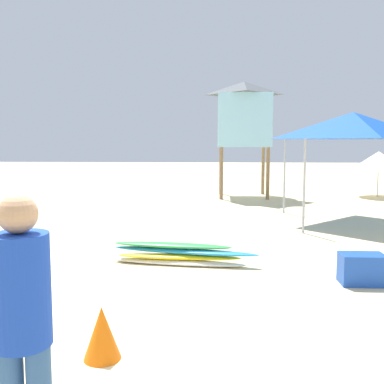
# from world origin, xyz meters

# --- Properties ---
(ground) EXTENTS (80.00, 80.00, 0.00)m
(ground) POSITION_xyz_m (0.00, 0.00, 0.00)
(ground) COLOR beige
(surfboard_pile) EXTENTS (2.38, 0.69, 0.32)m
(surfboard_pile) POSITION_xyz_m (0.58, 3.51, 0.16)
(surfboard_pile) COLOR white
(surfboard_pile) RESTS_ON ground
(lifeguard_near_left) EXTENTS (0.32, 0.32, 1.64)m
(lifeguard_near_left) POSITION_xyz_m (0.09, -1.09, 0.94)
(lifeguard_near_left) COLOR #33598C
(lifeguard_near_left) RESTS_ON ground
(popup_canopy) EXTENTS (2.78, 2.78, 2.63)m
(popup_canopy) POSITION_xyz_m (4.38, 7.43, 2.31)
(popup_canopy) COLOR #B2B2B7
(popup_canopy) RESTS_ON ground
(lifeguard_tower) EXTENTS (1.98, 1.98, 4.01)m
(lifeguard_tower) POSITION_xyz_m (2.12, 12.48, 2.90)
(lifeguard_tower) COLOR olive
(lifeguard_tower) RESTS_ON ground
(beach_umbrella_mid) EXTENTS (1.92, 1.92, 1.61)m
(beach_umbrella_mid) POSITION_xyz_m (6.88, 12.68, 1.27)
(beach_umbrella_mid) COLOR beige
(beach_umbrella_mid) RESTS_ON ground
(traffic_cone_near) EXTENTS (0.33, 0.33, 0.48)m
(traffic_cone_near) POSITION_xyz_m (0.15, 0.33, 0.24)
(traffic_cone_near) COLOR orange
(traffic_cone_near) RESTS_ON ground
(cooler_box) EXTENTS (0.58, 0.37, 0.42)m
(cooler_box) POSITION_xyz_m (3.14, 2.62, 0.21)
(cooler_box) COLOR blue
(cooler_box) RESTS_ON ground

